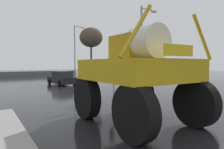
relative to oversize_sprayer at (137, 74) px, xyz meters
name	(u,v)px	position (x,y,z in m)	size (l,w,h in m)	color
ground_plane	(36,89)	(-1.10, 13.01, -1.93)	(120.00, 120.00, 0.00)	black
oversize_sprayer	(137,74)	(0.00, 0.00, 0.00)	(4.14, 5.02, 4.04)	black
sedan_ahead	(62,78)	(2.20, 15.56, -1.21)	(2.19, 4.25, 1.52)	black
traffic_signal_near_right	(112,63)	(2.43, 5.59, 0.41)	(0.24, 0.54, 3.22)	#A8AAAF
streetlight_near_right	(142,44)	(6.24, 6.86, 2.03)	(1.72, 0.24, 7.07)	#A8AAAF
streetlight_far_right	(75,49)	(6.99, 23.18, 2.57)	(1.63, 0.24, 8.15)	#A8AAAF
bare_tree_right	(91,38)	(7.29, 18.44, 3.87)	(3.10, 3.10, 7.16)	#473828
roadside_barrier	(10,74)	(-1.10, 33.24, -1.48)	(24.59, 0.24, 0.90)	#59595B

